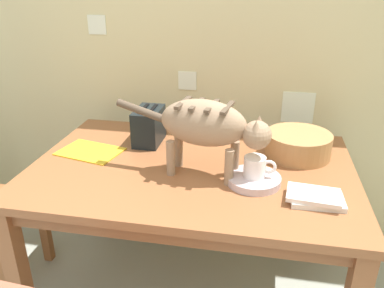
{
  "coord_description": "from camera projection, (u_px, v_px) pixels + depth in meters",
  "views": [
    {
      "loc": [
        0.31,
        -0.09,
        1.5
      ],
      "look_at": [
        0.02,
        1.4,
        0.83
      ],
      "focal_mm": 36.44,
      "sensor_mm": 36.0,
      "label": 1
    }
  ],
  "objects": [
    {
      "name": "wicker_basket",
      "position": [
        298.0,
        144.0,
        1.76
      ],
      "size": [
        0.29,
        0.29,
        0.11
      ],
      "color": "#A67748",
      "rests_on": "dining_table"
    },
    {
      "name": "toaster",
      "position": [
        149.0,
        126.0,
        1.89
      ],
      "size": [
        0.12,
        0.2,
        0.18
      ],
      "color": "black",
      "rests_on": "dining_table"
    },
    {
      "name": "magazine",
      "position": [
        90.0,
        151.0,
        1.81
      ],
      "size": [
        0.31,
        0.25,
        0.01
      ],
      "primitive_type": "cube",
      "rotation": [
        0.0,
        0.0,
        -0.22
      ],
      "color": "gold",
      "rests_on": "dining_table"
    },
    {
      "name": "coffee_mug",
      "position": [
        255.0,
        167.0,
        1.52
      ],
      "size": [
        0.13,
        0.09,
        0.08
      ],
      "color": "white",
      "rests_on": "saucer_bowl"
    },
    {
      "name": "cat",
      "position": [
        208.0,
        126.0,
        1.52
      ],
      "size": [
        0.64,
        0.21,
        0.32
      ],
      "rotation": [
        0.0,
        0.0,
        -1.73
      ],
      "color": "#96785D",
      "rests_on": "dining_table"
    },
    {
      "name": "dining_table",
      "position": [
        192.0,
        182.0,
        1.73
      ],
      "size": [
        1.38,
        0.92,
        0.73
      ],
      "color": "brown",
      "rests_on": "ground_plane"
    },
    {
      "name": "saucer_bowl",
      "position": [
        254.0,
        180.0,
        1.54
      ],
      "size": [
        0.21,
        0.21,
        0.03
      ],
      "primitive_type": "cylinder",
      "color": "#C1ADB4",
      "rests_on": "dining_table"
    },
    {
      "name": "book_stack",
      "position": [
        315.0,
        198.0,
        1.41
      ],
      "size": [
        0.21,
        0.14,
        0.04
      ],
      "color": "silver",
      "rests_on": "dining_table"
    },
    {
      "name": "wall_rear",
      "position": [
        210.0,
        24.0,
        2.06
      ],
      "size": [
        5.04,
        0.11,
        2.5
      ],
      "color": "beige",
      "rests_on": "ground_plane"
    }
  ]
}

